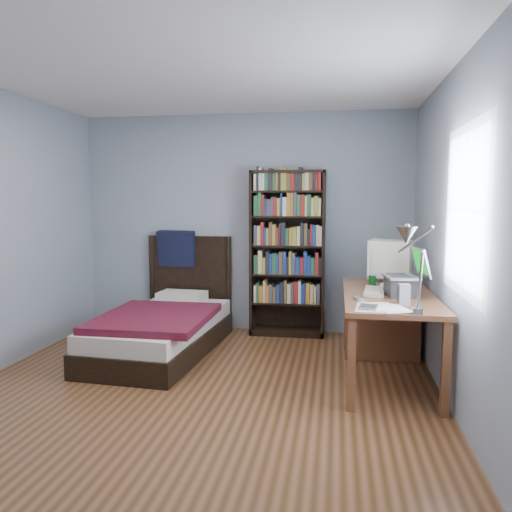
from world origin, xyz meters
name	(u,v)px	position (x,y,z in m)	size (l,w,h in m)	color
room	(197,236)	(0.03, 0.00, 1.25)	(4.20, 4.24, 2.50)	#4D3016
desk	(383,317)	(1.50, 1.15, 0.42)	(0.75, 1.62, 0.73)	brown
crt_monitor	(390,259)	(1.56, 1.17, 0.97)	(0.45, 0.41, 0.42)	beige
laptop	(403,282)	(1.61, 0.61, 0.84)	(0.37, 0.36, 0.40)	#2D2D30
desk_lamp	(409,245)	(1.50, -0.45, 1.25)	(0.24, 0.54, 0.64)	#99999E
keyboard	(374,291)	(1.38, 0.70, 0.74)	(0.16, 0.41, 0.03)	beige
speaker	(404,295)	(1.57, 0.24, 0.81)	(0.08, 0.08, 0.16)	gray
soda_can	(372,282)	(1.39, 0.96, 0.79)	(0.06, 0.06, 0.12)	#07350E
mouse	(384,285)	(1.49, 1.01, 0.75)	(0.07, 0.12, 0.04)	silver
phone_silver	(359,298)	(1.24, 0.38, 0.74)	(0.05, 0.11, 0.02)	silver
phone_grey	(363,303)	(1.27, 0.20, 0.74)	(0.04, 0.08, 0.02)	gray
external_drive	(369,307)	(1.30, 0.04, 0.74)	(0.12, 0.12, 0.03)	gray
bookshelf	(288,253)	(0.52, 1.94, 0.93)	(0.83, 0.30, 1.84)	black
bed	(164,325)	(-0.65, 1.14, 0.26)	(1.07, 2.05, 1.16)	black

